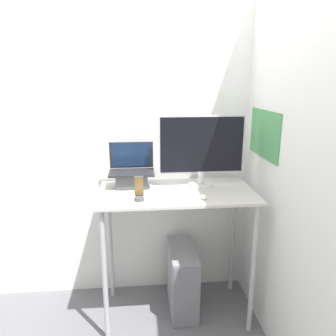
{
  "coord_description": "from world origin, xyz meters",
  "views": [
    {
      "loc": [
        -0.28,
        -1.98,
        1.85
      ],
      "look_at": [
        -0.06,
        0.31,
        1.23
      ],
      "focal_mm": 35.0,
      "sensor_mm": 36.0,
      "label": 1
    }
  ],
  "objects_px": {
    "mouse": "(204,197)",
    "cell_phone": "(139,193)",
    "laptop": "(132,175)",
    "monitor": "(202,150)",
    "keyboard": "(173,198)",
    "computer_tower": "(182,279)"
  },
  "relations": [
    {
      "from": "keyboard",
      "to": "computer_tower",
      "type": "distance_m",
      "value": 0.82
    },
    {
      "from": "cell_phone",
      "to": "mouse",
      "type": "bearing_deg",
      "value": -2.24
    },
    {
      "from": "laptop",
      "to": "cell_phone",
      "type": "relative_size",
      "value": 1.94
    },
    {
      "from": "keyboard",
      "to": "computer_tower",
      "type": "relative_size",
      "value": 0.57
    },
    {
      "from": "computer_tower",
      "to": "laptop",
      "type": "bearing_deg",
      "value": 166.45
    },
    {
      "from": "mouse",
      "to": "computer_tower",
      "type": "bearing_deg",
      "value": 115.63
    },
    {
      "from": "keyboard",
      "to": "computer_tower",
      "type": "height_order",
      "value": "keyboard"
    },
    {
      "from": "laptop",
      "to": "monitor",
      "type": "relative_size",
      "value": 0.52
    },
    {
      "from": "laptop",
      "to": "cell_phone",
      "type": "height_order",
      "value": "laptop"
    },
    {
      "from": "laptop",
      "to": "keyboard",
      "type": "xyz_separation_m",
      "value": [
        0.28,
        -0.31,
        -0.08
      ]
    },
    {
      "from": "monitor",
      "to": "cell_phone",
      "type": "xyz_separation_m",
      "value": [
        -0.48,
        -0.28,
        -0.23
      ]
    },
    {
      "from": "monitor",
      "to": "cell_phone",
      "type": "height_order",
      "value": "monitor"
    },
    {
      "from": "monitor",
      "to": "computer_tower",
      "type": "relative_size",
      "value": 1.22
    },
    {
      "from": "keyboard",
      "to": "mouse",
      "type": "distance_m",
      "value": 0.22
    },
    {
      "from": "mouse",
      "to": "monitor",
      "type": "bearing_deg",
      "value": 83.3
    },
    {
      "from": "mouse",
      "to": "cell_phone",
      "type": "height_order",
      "value": "cell_phone"
    },
    {
      "from": "mouse",
      "to": "cell_phone",
      "type": "distance_m",
      "value": 0.45
    },
    {
      "from": "keyboard",
      "to": "mouse",
      "type": "height_order",
      "value": "mouse"
    },
    {
      "from": "laptop",
      "to": "mouse",
      "type": "bearing_deg",
      "value": -32.91
    },
    {
      "from": "keyboard",
      "to": "cell_phone",
      "type": "xyz_separation_m",
      "value": [
        -0.23,
        -0.0,
        0.05
      ]
    },
    {
      "from": "cell_phone",
      "to": "keyboard",
      "type": "bearing_deg",
      "value": 0.04
    },
    {
      "from": "keyboard",
      "to": "mouse",
      "type": "relative_size",
      "value": 4.59
    }
  ]
}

